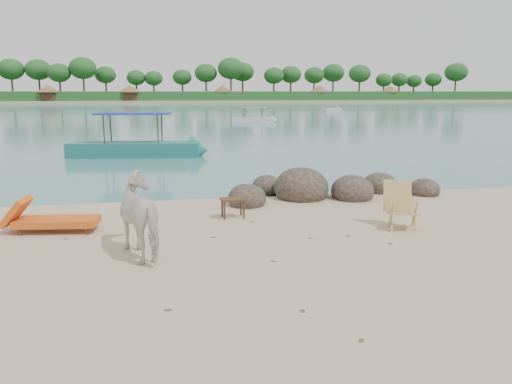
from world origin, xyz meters
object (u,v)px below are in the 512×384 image
Objects in this scene: boulders at (321,190)px; deck_chair at (403,207)px; cow at (146,216)px; side_table at (233,209)px; boat_near at (133,120)px; lounge_chair at (57,218)px.

deck_chair reaches higher than boulders.
cow reaches higher than deck_chair.
boulders is 3.49m from side_table.
side_table is 13.40m from boat_near.
lounge_chair is (-6.77, -2.50, 0.10)m from boulders.
boulders is 0.91× the size of boat_near.
side_table is 3.95m from lounge_chair.
boat_near is at bearing -109.95° from cow.
boulders is at bearing 118.03° from deck_chair.
lounge_chair is at bearing -159.73° from boulders.
deck_chair is at bearing 164.07° from cow.
boat_near is (-2.96, 12.99, 1.45)m from side_table.
lounge_chair reaches higher than side_table.
boat_near reaches higher than boulders.
boat_near is (-6.51, 14.69, 1.16)m from deck_chair.
deck_chair reaches higher than lounge_chair.
boat_near is at bearing 98.24° from side_table.
boat_near is at bearing 117.90° from boulders.
boat_near is (-5.81, 10.98, 1.47)m from boulders.
side_table is 0.08× the size of boat_near.
lounge_chair is 13.58m from boat_near.
cow is 2.81m from lounge_chair.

